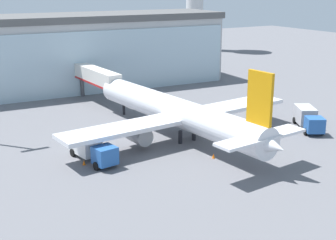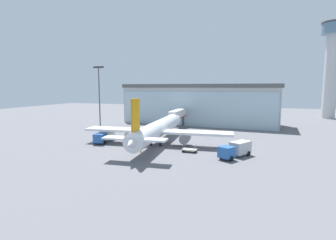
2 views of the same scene
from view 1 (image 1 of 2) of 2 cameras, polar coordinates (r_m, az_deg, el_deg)
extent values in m
plane|color=slate|center=(56.73, 4.64, -3.18)|extent=(240.00, 240.00, 0.00)
cube|color=#B0B0B0|center=(89.59, -9.93, 7.94)|extent=(51.93, 16.39, 12.26)
cube|color=#ABC4D2|center=(83.07, -8.42, 6.93)|extent=(50.22, 2.87, 11.04)
cube|color=#545454|center=(88.87, -10.15, 12.23)|extent=(52.97, 16.71, 1.20)
cube|color=silver|center=(76.95, -8.91, 5.40)|extent=(2.94, 14.93, 2.40)
cube|color=red|center=(77.15, -8.87, 4.64)|extent=(2.99, 14.93, 0.30)
cylinder|color=#4C4C51|center=(82.53, -10.43, 4.04)|extent=(0.70, 0.70, 3.33)
cylinder|color=silver|center=(59.05, 0.84, 1.10)|extent=(6.58, 31.64, 3.54)
cone|color=silver|center=(71.90, -6.68, 3.78)|extent=(3.82, 3.33, 3.54)
cone|color=silver|center=(47.95, 12.14, -2.96)|extent=(3.56, 4.29, 3.19)
cube|color=silver|center=(57.94, 1.76, 0.42)|extent=(32.51, 7.31, 0.50)
cube|color=silver|center=(48.41, 11.31, -2.06)|extent=(11.18, 3.45, 0.30)
cube|color=orange|center=(47.65, 11.13, 2.62)|extent=(0.67, 3.22, 5.44)
cylinder|color=gray|center=(55.38, -3.60, -1.83)|extent=(2.40, 3.39, 2.10)
cylinder|color=gray|center=(62.46, 5.94, 0.24)|extent=(2.40, 3.39, 2.10)
cylinder|color=black|center=(57.23, 1.51, -2.11)|extent=(0.50, 0.50, 1.60)
cylinder|color=black|center=(58.48, 3.17, -1.72)|extent=(0.50, 0.50, 1.60)
cylinder|color=black|center=(69.99, -5.40, 1.29)|extent=(0.40, 0.40, 1.60)
cube|color=#2659A5|center=(50.09, -7.71, -4.28)|extent=(2.50, 2.50, 1.90)
cube|color=white|center=(53.48, -10.06, -2.86)|extent=(2.77, 4.28, 2.20)
cylinder|color=black|center=(50.96, -6.61, -5.02)|extent=(0.43, 0.93, 0.90)
cylinder|color=black|center=(49.92, -8.75, -5.57)|extent=(0.43, 0.93, 0.90)
cylinder|color=black|center=(55.17, -9.52, -3.44)|extent=(0.43, 0.93, 0.90)
cylinder|color=black|center=(54.21, -11.54, -3.91)|extent=(0.43, 0.93, 0.90)
cube|color=#2659A5|center=(63.03, 17.43, -0.55)|extent=(3.00, 3.00, 1.90)
cube|color=#B2B2B7|center=(66.83, 16.36, 0.63)|extent=(3.88, 4.56, 2.20)
cylinder|color=black|center=(63.66, 18.30, -1.36)|extent=(0.70, 0.93, 0.90)
cylinder|color=black|center=(62.97, 16.41, -1.38)|extent=(0.70, 0.93, 0.90)
cylinder|color=black|center=(68.37, 16.93, -0.03)|extent=(0.70, 0.93, 0.90)
cylinder|color=black|center=(67.73, 15.16, -0.04)|extent=(0.70, 0.93, 0.90)
cube|color=#9E998C|center=(60.47, 10.44, -1.63)|extent=(2.80, 1.60, 0.16)
cylinder|color=black|center=(59.34, 10.05, -2.27)|extent=(0.44, 0.12, 0.44)
cylinder|color=#9E998C|center=(59.09, 10.09, -1.51)|extent=(0.08, 0.08, 0.90)
cylinder|color=black|center=(60.38, 9.17, -1.90)|extent=(0.44, 0.12, 0.44)
cylinder|color=#9E998C|center=(60.13, 9.21, -1.14)|extent=(0.08, 0.08, 0.90)
cylinder|color=black|center=(60.76, 11.67, -1.91)|extent=(0.44, 0.12, 0.44)
cylinder|color=#9E998C|center=(60.51, 11.71, -1.17)|extent=(0.08, 0.08, 0.90)
cylinder|color=black|center=(61.78, 10.78, -1.56)|extent=(0.44, 0.12, 0.44)
cylinder|color=#9E998C|center=(61.53, 10.82, -0.82)|extent=(0.08, 0.08, 0.90)
cone|color=orange|center=(52.88, 5.57, -4.38)|extent=(0.36, 0.36, 0.55)
cone|color=orange|center=(51.56, -10.20, -5.12)|extent=(0.36, 0.36, 0.55)
camera|label=2|loc=(51.09, 63.97, -0.16)|focal=28.00mm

